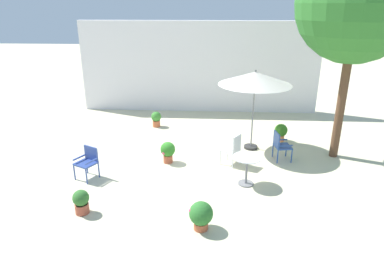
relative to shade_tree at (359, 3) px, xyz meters
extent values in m
plane|color=beige|center=(-4.40, -0.77, -4.44)|extent=(60.00, 60.00, 0.00)
cube|color=white|center=(-4.40, 4.46, -2.55)|extent=(9.97, 0.30, 3.78)
cylinder|color=brown|center=(-0.06, -0.04, -2.79)|extent=(0.25, 0.25, 3.31)
sphere|color=#2F722A|center=(-0.06, -0.04, -0.01)|extent=(3.19, 3.19, 3.19)
sphere|color=#2B672F|center=(0.74, 0.28, -0.33)|extent=(1.92, 1.92, 1.92)
cylinder|color=#2D2D2D|center=(-2.53, 0.40, -4.40)|extent=(0.44, 0.44, 0.08)
cylinder|color=slate|center=(-2.53, 0.40, -3.20)|extent=(0.04, 0.04, 2.49)
cone|color=beige|center=(-2.53, 0.40, -2.14)|extent=(2.24, 2.24, 0.39)
sphere|color=slate|center=(-2.53, 0.40, -1.92)|extent=(0.06, 0.06, 0.06)
cylinder|color=silver|center=(-2.90, -1.95, -3.68)|extent=(0.73, 0.73, 0.02)
cylinder|color=slate|center=(-2.90, -1.95, -4.07)|extent=(0.06, 0.06, 0.75)
cylinder|color=slate|center=(-2.90, -1.95, -4.43)|extent=(0.40, 0.40, 0.03)
cube|color=#25468F|center=(-1.70, -0.41, -4.01)|extent=(0.53, 0.56, 0.04)
cube|color=#25468F|center=(-1.90, -0.44, -3.78)|extent=(0.11, 0.47, 0.43)
cube|color=#25468F|center=(-1.66, -0.63, -3.89)|extent=(0.41, 0.10, 0.03)
cube|color=#25468F|center=(-1.73, -0.19, -3.89)|extent=(0.41, 0.10, 0.03)
cylinder|color=#25468F|center=(-1.45, -0.60, -4.24)|extent=(0.04, 0.04, 0.41)
cylinder|color=#25468F|center=(-1.52, -0.15, -4.24)|extent=(0.04, 0.04, 0.41)
cylinder|color=#25468F|center=(-1.87, -0.67, -4.24)|extent=(0.04, 0.04, 0.41)
cylinder|color=#25468F|center=(-1.94, -0.22, -4.24)|extent=(0.04, 0.04, 0.41)
cube|color=silver|center=(-3.26, -0.79, -4.00)|extent=(0.62, 0.61, 0.04)
cube|color=silver|center=(-3.09, -0.91, -3.74)|extent=(0.26, 0.37, 0.48)
cube|color=silver|center=(-3.16, -0.63, -3.88)|extent=(0.36, 0.26, 0.03)
cube|color=silver|center=(-3.37, -0.96, -3.88)|extent=(0.36, 0.26, 0.03)
cylinder|color=silver|center=(-3.33, -0.51, -4.23)|extent=(0.04, 0.04, 0.42)
cylinder|color=silver|center=(-3.55, -0.84, -4.23)|extent=(0.04, 0.04, 0.42)
cylinder|color=silver|center=(-2.98, -0.74, -4.23)|extent=(0.04, 0.04, 0.42)
cylinder|color=silver|center=(-3.20, -1.07, -4.23)|extent=(0.04, 0.04, 0.42)
cube|color=#30468E|center=(-7.12, -1.91, -4.00)|extent=(0.65, 0.64, 0.04)
cube|color=#30468E|center=(-7.02, -1.72, -3.78)|extent=(0.43, 0.26, 0.39)
cube|color=#30468E|center=(-7.32, -1.81, -3.88)|extent=(0.23, 0.39, 0.03)
cube|color=#30468E|center=(-6.92, -2.02, -3.88)|extent=(0.23, 0.39, 0.03)
cylinder|color=#30468E|center=(-7.42, -1.99, -4.23)|extent=(0.04, 0.04, 0.43)
cylinder|color=#30468E|center=(-7.02, -2.21, -4.23)|extent=(0.04, 0.04, 0.43)
cylinder|color=#30468E|center=(-7.22, -1.62, -4.23)|extent=(0.04, 0.04, 0.43)
cylinder|color=#30468E|center=(-6.82, -1.83, -4.23)|extent=(0.04, 0.04, 0.43)
cylinder|color=#C9623A|center=(-5.92, 2.26, -4.32)|extent=(0.28, 0.28, 0.24)
cylinder|color=#382819|center=(-5.92, 2.26, -4.22)|extent=(0.25, 0.25, 0.02)
sphere|color=#39822E|center=(-5.92, 2.26, -4.05)|extent=(0.38, 0.38, 0.38)
sphere|color=#DA3670|center=(-5.91, 2.39, -3.97)|extent=(0.10, 0.10, 0.10)
sphere|color=#DA3670|center=(-6.03, 2.33, -4.05)|extent=(0.10, 0.10, 0.10)
sphere|color=#DA3670|center=(-6.04, 2.25, -4.01)|extent=(0.10, 0.10, 0.10)
cylinder|color=#B35736|center=(-3.99, -3.90, -4.36)|extent=(0.30, 0.30, 0.16)
cylinder|color=#382819|center=(-3.99, -3.90, -4.29)|extent=(0.26, 0.26, 0.02)
sphere|color=#2C6E2A|center=(-3.99, -3.90, -4.07)|extent=(0.50, 0.50, 0.50)
sphere|color=#D6325D|center=(-4.19, -3.92, -4.00)|extent=(0.10, 0.10, 0.10)
sphere|color=#D6325D|center=(-4.07, -3.78, -4.08)|extent=(0.13, 0.13, 0.13)
sphere|color=#D6325D|center=(-3.98, -3.72, -4.04)|extent=(0.12, 0.12, 0.12)
cylinder|color=#CF743F|center=(-1.47, 1.08, -4.34)|extent=(0.26, 0.26, 0.21)
cylinder|color=#382819|center=(-1.47, 1.08, -4.24)|extent=(0.23, 0.23, 0.02)
sphere|color=#33721E|center=(-1.47, 1.08, -4.05)|extent=(0.43, 0.43, 0.43)
cylinder|color=#AC503A|center=(-6.67, -3.48, -4.33)|extent=(0.31, 0.31, 0.23)
cylinder|color=#382819|center=(-6.67, -3.48, -4.22)|extent=(0.27, 0.27, 0.02)
sphere|color=#316A2B|center=(-6.67, -3.48, -4.06)|extent=(0.36, 0.36, 0.36)
cylinder|color=#B05337|center=(-5.08, -0.80, -4.32)|extent=(0.27, 0.27, 0.24)
cylinder|color=#382819|center=(-5.08, -0.80, -4.22)|extent=(0.24, 0.24, 0.02)
sphere|color=#2B7321|center=(-5.08, -0.80, -4.02)|extent=(0.44, 0.44, 0.44)
sphere|color=#E53E6B|center=(-4.93, -0.70, -4.06)|extent=(0.09, 0.09, 0.09)
sphere|color=#E53E6B|center=(-5.17, -0.95, -4.08)|extent=(0.11, 0.11, 0.11)
sphere|color=#E53E6B|center=(-4.95, -0.73, -4.05)|extent=(0.10, 0.10, 0.10)
camera|label=1|loc=(-3.82, -9.81, -0.01)|focal=31.74mm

